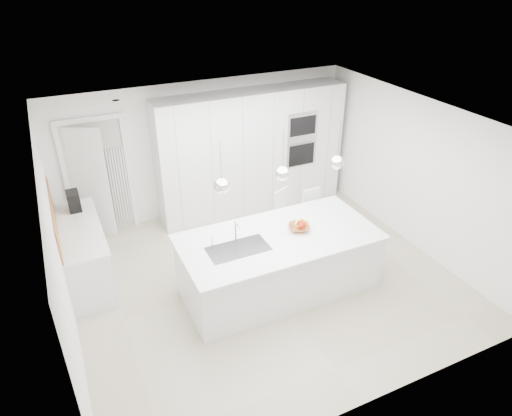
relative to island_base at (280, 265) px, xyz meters
name	(u,v)px	position (x,y,z in m)	size (l,w,h in m)	color
floor	(264,278)	(-0.10, 0.30, -0.43)	(5.50, 5.50, 0.00)	#BBAF96
wall_back	(206,148)	(-0.10, 2.80, 0.82)	(5.50, 5.50, 0.00)	white
wall_left	(58,256)	(-2.85, 0.30, 0.82)	(5.00, 5.00, 0.00)	white
ceiling	(266,123)	(-0.10, 0.30, 2.07)	(5.50, 5.50, 0.00)	white
tall_cabinets	(252,152)	(0.70, 2.50, 0.72)	(3.60, 0.60, 2.30)	white
oven_stack	(302,140)	(1.60, 2.19, 0.92)	(0.62, 0.04, 1.05)	#A5A5A8
doorway_frame	(99,179)	(-2.05, 2.77, 0.59)	(1.11, 0.08, 2.13)	white
hallway_door	(84,184)	(-2.30, 2.72, 0.57)	(0.82, 0.04, 2.00)	white
radiator	(120,185)	(-1.73, 2.76, 0.42)	(0.32, 0.04, 1.40)	white
left_base_cabinets	(85,254)	(-2.55, 1.50, 0.00)	(0.60, 1.80, 0.86)	white
left_worktop	(79,229)	(-2.55, 1.50, 0.45)	(0.62, 1.82, 0.04)	white
oak_backsplash	(54,217)	(-2.84, 1.50, 0.72)	(0.02, 1.80, 0.50)	#AA6A32
island_base	(280,265)	(0.00, 0.00, 0.00)	(2.80, 1.20, 0.86)	white
island_worktop	(279,237)	(0.00, 0.05, 0.45)	(2.84, 1.40, 0.04)	white
island_sink	(238,254)	(-0.65, 0.00, 0.39)	(0.84, 0.44, 0.18)	#3F3F42
island_tap	(236,232)	(-0.60, 0.20, 0.62)	(0.02, 0.02, 0.30)	white
pendant_left	(222,186)	(-0.85, 0.00, 1.47)	(0.20, 0.20, 0.20)	white
pendant_mid	(282,173)	(0.00, 0.00, 1.47)	(0.20, 0.20, 0.20)	white
pendant_right	(337,162)	(0.85, 0.00, 1.47)	(0.20, 0.20, 0.20)	white
fruit_bowl	(299,227)	(0.34, 0.07, 0.51)	(0.31, 0.31, 0.08)	#AA6A32
espresso_machine	(74,201)	(-2.53, 2.08, 0.62)	(0.18, 0.28, 0.30)	black
bar_stool_left	(284,219)	(0.61, 1.01, 0.07)	(0.33, 0.46, 1.00)	white
bar_stool_right	(314,219)	(1.08, 0.82, 0.07)	(0.33, 0.46, 0.99)	white
apple_a	(303,224)	(0.41, 0.08, 0.54)	(0.09, 0.09, 0.09)	red
apple_b	(301,226)	(0.36, 0.06, 0.54)	(0.09, 0.09, 0.09)	red
apple_c	(299,223)	(0.37, 0.13, 0.54)	(0.08, 0.08, 0.08)	red
apple_extra_3	(303,224)	(0.41, 0.09, 0.53)	(0.07, 0.07, 0.07)	red
banana_bunch	(300,222)	(0.36, 0.09, 0.58)	(0.21, 0.21, 0.03)	yellow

